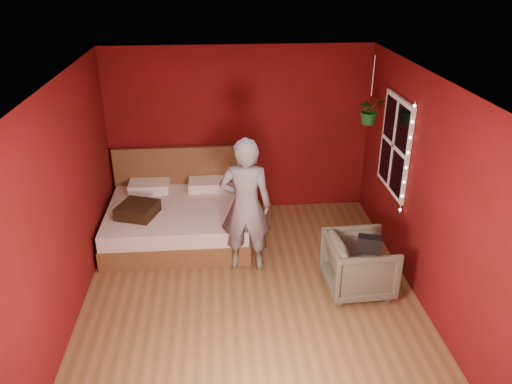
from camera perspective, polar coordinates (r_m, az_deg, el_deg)
name	(u,v)px	position (r m, az deg, el deg)	size (l,w,h in m)	color
floor	(250,288)	(6.30, -0.68, -10.96)	(4.50, 4.50, 0.00)	brown
room_walls	(249,163)	(5.48, -0.77, 3.34)	(4.04, 4.54, 2.62)	maroon
window	(395,145)	(6.78, 15.56, 5.16)	(0.05, 0.97, 1.27)	white
fairy_lights	(407,160)	(6.31, 16.88, 3.49)	(0.04, 0.04, 1.45)	silver
bed	(178,216)	(7.40, -8.87, -2.78)	(1.99, 1.70, 1.10)	brown
person	(246,206)	(6.26, -1.19, -1.58)	(0.66, 0.43, 1.80)	slate
armchair	(359,265)	(6.22, 11.70, -8.12)	(0.77, 0.79, 0.72)	#5C5B49
handbag	(369,244)	(5.76, 12.83, -5.83)	(0.26, 0.13, 0.19)	black
throw_pillow	(138,210)	(7.03, -13.36, -2.00)	(0.48, 0.48, 0.17)	black
hanging_plant	(370,110)	(6.89, 12.87, 9.14)	(0.43, 0.40, 0.91)	silver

